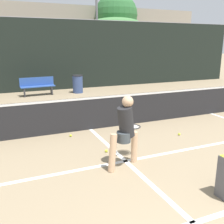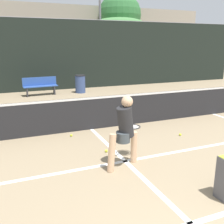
% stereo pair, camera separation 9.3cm
% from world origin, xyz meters
% --- Properties ---
extents(court_baseline_near, '(11.00, 0.10, 0.01)m').
position_xyz_m(court_baseline_near, '(0.00, 1.80, 0.00)').
color(court_baseline_near, white).
rests_on(court_baseline_near, ground).
extents(court_service_line, '(8.25, 0.10, 0.01)m').
position_xyz_m(court_service_line, '(0.00, 3.95, 0.00)').
color(court_service_line, white).
rests_on(court_service_line, ground).
extents(court_center_mark, '(0.10, 4.47, 0.01)m').
position_xyz_m(court_center_mark, '(0.00, 4.04, 0.00)').
color(court_center_mark, white).
rests_on(court_center_mark, ground).
extents(net, '(11.09, 0.09, 1.07)m').
position_xyz_m(net, '(0.00, 6.27, 0.51)').
color(net, slate).
rests_on(net, ground).
extents(fence_back, '(24.00, 0.06, 3.67)m').
position_xyz_m(fence_back, '(0.00, 13.44, 1.83)').
color(fence_back, black).
rests_on(fence_back, ground).
extents(player_practicing, '(1.02, 0.80, 1.45)m').
position_xyz_m(player_practicing, '(-0.10, 3.79, 0.79)').
color(player_practicing, '#DBAD84').
rests_on(player_practicing, ground).
extents(tennis_ball_scattered_2, '(0.07, 0.07, 0.07)m').
position_xyz_m(tennis_ball_scattered_2, '(-0.20, 4.55, 0.03)').
color(tennis_ball_scattered_2, '#D1E033').
rests_on(tennis_ball_scattered_2, ground).
extents(tennis_ball_scattered_3, '(0.07, 0.07, 0.07)m').
position_xyz_m(tennis_ball_scattered_3, '(-0.69, 5.89, 0.03)').
color(tennis_ball_scattered_3, '#D1E033').
rests_on(tennis_ball_scattered_3, ground).
extents(tennis_ball_scattered_5, '(0.07, 0.07, 0.07)m').
position_xyz_m(tennis_ball_scattered_5, '(2.05, 4.84, 0.03)').
color(tennis_ball_scattered_5, '#D1E033').
rests_on(tennis_ball_scattered_5, ground).
extents(courtside_bench, '(1.62, 0.50, 0.86)m').
position_xyz_m(courtside_bench, '(-0.67, 12.16, 0.47)').
color(courtside_bench, '#2D519E').
rests_on(courtside_bench, ground).
extents(trash_bin, '(0.53, 0.53, 0.89)m').
position_xyz_m(trash_bin, '(1.29, 12.08, 0.45)').
color(trash_bin, '#384C7F').
rests_on(trash_bin, ground).
extents(tree_west, '(3.96, 3.96, 6.97)m').
position_xyz_m(tree_west, '(8.28, 23.06, 4.98)').
color(tree_west, brown).
rests_on(tree_west, ground).
extents(tree_mid, '(4.09, 4.09, 4.52)m').
position_xyz_m(tree_mid, '(7.09, 20.49, 4.03)').
color(tree_mid, brown).
rests_on(tree_mid, ground).
extents(building_far, '(36.00, 2.40, 5.88)m').
position_xyz_m(building_far, '(0.00, 25.48, 2.94)').
color(building_far, gray).
rests_on(building_far, ground).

